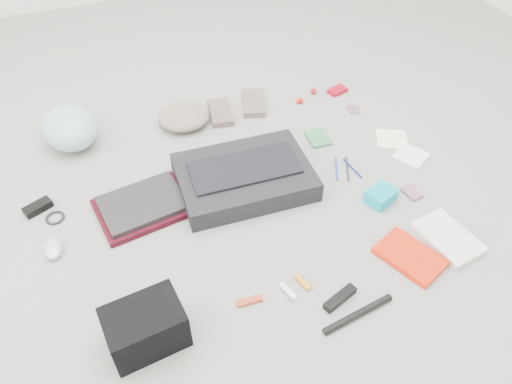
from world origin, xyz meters
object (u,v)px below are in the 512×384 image
object	(u,v)px
book_red	(410,257)
accordion_wallet	(381,196)
camera_bag	(146,327)
bike_helmet	(69,128)
messenger_bag	(244,177)
laptop	(143,203)

from	to	relation	value
book_red	accordion_wallet	distance (m)	0.28
camera_bag	book_red	world-z (taller)	camera_bag
bike_helmet	camera_bag	bearing A→B (deg)	-99.80
messenger_bag	camera_bag	size ratio (longest dim) A/B	2.29
camera_bag	accordion_wallet	size ratio (longest dim) A/B	2.11
laptop	camera_bag	world-z (taller)	camera_bag
laptop	book_red	size ratio (longest dim) A/B	1.37
messenger_bag	laptop	world-z (taller)	messenger_bag
messenger_bag	camera_bag	xyz separation A→B (m)	(-0.50, -0.52, 0.03)
bike_helmet	camera_bag	size ratio (longest dim) A/B	1.25
messenger_bag	book_red	bearing A→B (deg)	-51.21
messenger_bag	bike_helmet	bearing A→B (deg)	142.00
messenger_bag	camera_bag	distance (m)	0.72
messenger_bag	accordion_wallet	world-z (taller)	messenger_bag
camera_bag	accordion_wallet	xyz separation A→B (m)	(0.95, 0.26, -0.05)
laptop	bike_helmet	world-z (taller)	bike_helmet
accordion_wallet	camera_bag	bearing A→B (deg)	175.09
messenger_bag	book_red	xyz separation A→B (m)	(0.40, -0.55, -0.03)
camera_bag	book_red	xyz separation A→B (m)	(0.90, -0.02, -0.06)
bike_helmet	book_red	distance (m)	1.45
accordion_wallet	messenger_bag	bearing A→B (deg)	129.19
bike_helmet	book_red	world-z (taller)	bike_helmet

